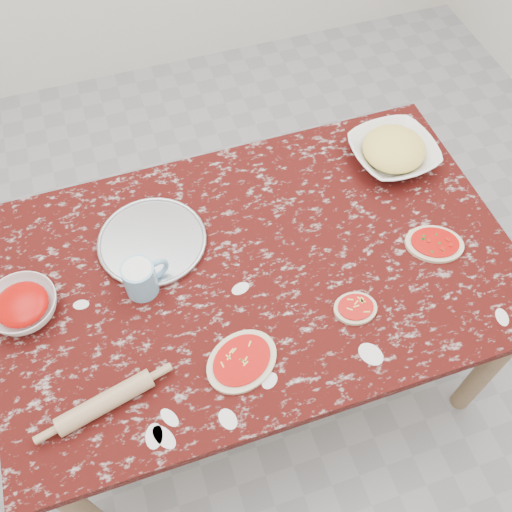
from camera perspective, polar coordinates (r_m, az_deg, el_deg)
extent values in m
plane|color=gray|center=(2.44, 0.00, -10.44)|extent=(4.00, 4.00, 0.00)
cube|color=#340A08|center=(1.79, 0.00, -1.24)|extent=(1.60, 1.00, 0.04)
cube|color=olive|center=(1.84, 0.00, -2.24)|extent=(1.50, 0.90, 0.08)
cylinder|color=olive|center=(1.99, -17.38, -22.66)|extent=(0.07, 0.07, 0.71)
cylinder|color=olive|center=(2.20, 22.11, -10.14)|extent=(0.07, 0.07, 0.71)
cylinder|color=olive|center=(2.35, -20.38, -2.54)|extent=(0.07, 0.07, 0.71)
cylinder|color=olive|center=(2.52, 12.65, 6.29)|extent=(0.07, 0.07, 0.71)
cylinder|color=#B2B2B7|center=(1.84, -10.26, 1.39)|extent=(0.43, 0.43, 0.01)
imported|color=white|center=(1.79, -22.12, -4.68)|extent=(0.24, 0.24, 0.06)
imported|color=white|center=(2.07, 13.43, 9.91)|extent=(0.31, 0.31, 0.07)
cylinder|color=#71ADD0|center=(1.71, -11.45, -2.26)|extent=(0.10, 0.10, 0.11)
torus|color=#71ADD0|center=(1.72, -9.82, -1.32)|extent=(0.08, 0.04, 0.08)
cylinder|color=silver|center=(1.68, -11.67, -1.55)|extent=(0.08, 0.08, 0.01)
ellipsoid|color=beige|center=(1.62, -1.42, -10.42)|extent=(0.26, 0.24, 0.01)
ellipsoid|color=red|center=(1.61, -1.43, -10.30)|extent=(0.22, 0.20, 0.00)
ellipsoid|color=beige|center=(1.71, 9.84, -5.16)|extent=(0.14, 0.12, 0.01)
ellipsoid|color=red|center=(1.71, 9.88, -5.02)|extent=(0.12, 0.10, 0.00)
ellipsoid|color=beige|center=(1.90, 17.29, 1.14)|extent=(0.22, 0.20, 0.01)
ellipsoid|color=red|center=(1.89, 17.35, 1.29)|extent=(0.18, 0.17, 0.00)
cylinder|color=tan|center=(1.60, -14.75, -13.87)|extent=(0.27, 0.11, 0.05)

